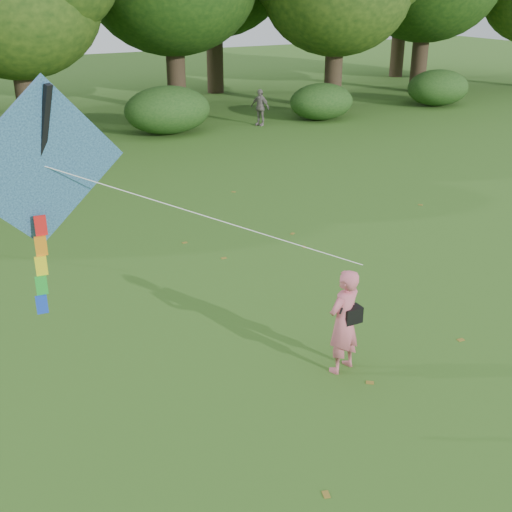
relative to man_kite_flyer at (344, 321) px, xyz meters
name	(u,v)px	position (x,y,z in m)	size (l,w,h in m)	color
ground	(392,371)	(0.67, -0.43, -0.86)	(100.00, 100.00, 0.00)	#265114
man_kite_flyer	(344,321)	(0.00, 0.00, 0.00)	(0.63, 0.41, 1.72)	#D16273
bystander_right	(260,107)	(7.69, 17.14, -0.10)	(0.89, 0.37, 1.52)	gray
crossbody_bag	(351,314)	(0.12, -0.03, 0.11)	(0.43, 0.20, 0.70)	black
flying_kite	(43,170)	(-4.05, 0.55, 2.79)	(5.36, 0.95, 2.99)	#234799
shrub_band	(76,122)	(-0.05, 17.17, 0.00)	(39.15, 3.22, 1.88)	#264919
fallen_leaves	(274,267)	(0.98, 3.94, -0.86)	(11.39, 11.48, 0.01)	olive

